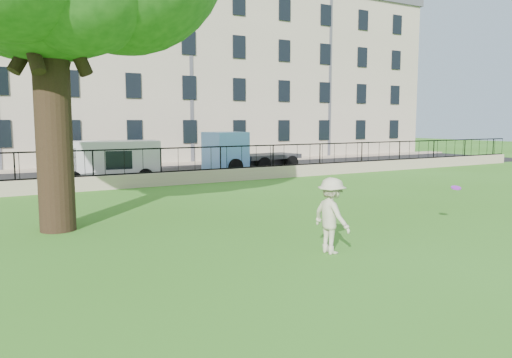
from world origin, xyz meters
TOP-DOWN VIEW (x-y plane):
  - ground at (0.00, 0.00)m, footprint 120.00×120.00m
  - retaining_wall at (0.00, 12.00)m, footprint 50.00×0.40m
  - iron_railing at (0.00, 12.00)m, footprint 50.00×0.05m
  - street at (0.00, 16.70)m, footprint 60.00×9.00m
  - sidewalk at (0.00, 21.90)m, footprint 60.00×1.40m
  - building_row at (0.00, 27.57)m, footprint 56.40×10.40m
  - man at (-0.64, -1.07)m, footprint 0.66×1.11m
  - frisbee at (4.00, -0.67)m, footprint 0.31×0.30m
  - white_van at (-1.81, 14.40)m, footprint 4.91×2.39m
  - blue_truck at (6.62, 15.40)m, footprint 5.74×2.64m

SIDE VIEW (x-z plane):
  - ground at x=0.00m, z-range 0.00..0.00m
  - street at x=0.00m, z-range 0.00..0.01m
  - sidewalk at x=0.00m, z-range 0.00..0.12m
  - retaining_wall at x=0.00m, z-range 0.00..0.60m
  - man at x=-0.64m, z-range 0.00..1.70m
  - white_van at x=-1.81m, z-range 0.00..1.99m
  - frisbee at x=4.00m, z-range 1.05..1.17m
  - iron_railing at x=0.00m, z-range 0.59..1.72m
  - blue_truck at x=6.62m, z-range 0.00..2.32m
  - building_row at x=0.00m, z-range 0.02..13.82m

